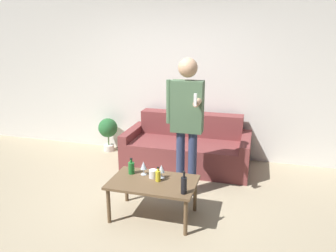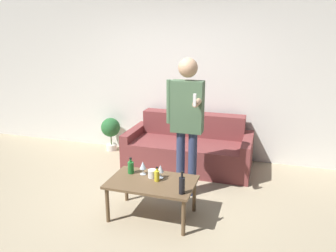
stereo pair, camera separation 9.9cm
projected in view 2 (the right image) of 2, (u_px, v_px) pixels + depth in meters
The scene contains 12 objects.
ground_plane at pixel (132, 213), 3.89m from camera, with size 16.00×16.00×0.00m, color tan.
wall_back at pixel (180, 77), 5.47m from camera, with size 8.00×0.06×2.70m.
couch at pixel (189, 148), 5.21m from camera, with size 1.94×0.91×0.80m.
coffee_table at pixel (152, 185), 3.72m from camera, with size 0.98×0.61×0.45m.
bottle_orange at pixel (131, 167), 3.89m from camera, with size 0.07×0.07×0.20m.
bottle_green at pixel (182, 185), 3.40m from camera, with size 0.06×0.06×0.25m.
bottle_dark at pixel (157, 175), 3.69m from camera, with size 0.06×0.06×0.17m.
wine_glass_near at pixel (143, 166), 3.85m from camera, with size 0.08×0.08×0.16m.
wine_glass_far at pixel (160, 169), 3.76m from camera, with size 0.07×0.07×0.16m.
cup_on_table at pixel (152, 174), 3.79m from camera, with size 0.10×0.10×0.10m.
person_standing_front at pixel (187, 116), 4.07m from camera, with size 0.47×0.44×1.78m.
potted_plant at pixel (111, 129), 5.85m from camera, with size 0.34×0.34×0.60m.
Camera 2 is at (1.42, -3.17, 2.09)m, focal length 35.00 mm.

